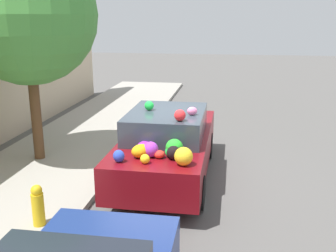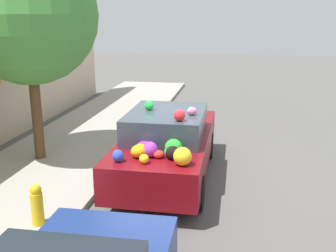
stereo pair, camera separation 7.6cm
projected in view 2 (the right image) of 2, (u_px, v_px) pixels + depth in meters
name	position (u px, v px, depth m)	size (l,w,h in m)	color
ground_plane	(163.00, 177.00, 8.66)	(60.00, 60.00, 0.00)	#565451
sidewalk_curb	(49.00, 166.00, 9.09)	(24.00, 3.20, 0.12)	#9E998E
street_tree	(28.00, 15.00, 8.61)	(3.09, 3.09, 4.87)	brown
fire_hydrant	(37.00, 205.00, 6.34)	(0.20, 0.20, 0.70)	gold
art_car	(168.00, 144.00, 8.36)	(4.44, 1.79, 1.74)	maroon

